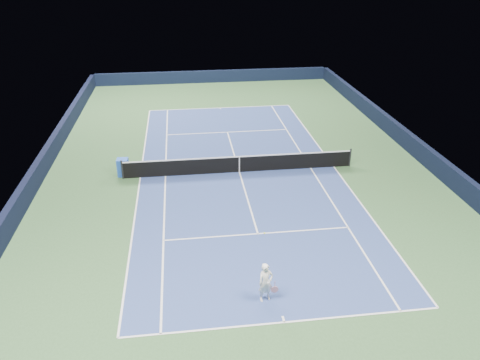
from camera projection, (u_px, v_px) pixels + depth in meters
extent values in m
plane|color=#32572F|center=(239.00, 172.00, 26.26)|extent=(40.00, 40.00, 0.00)
cube|color=black|center=(212.00, 76.00, 43.62)|extent=(22.00, 0.35, 1.10)
cube|color=black|center=(423.00, 153.00, 27.26)|extent=(0.35, 40.00, 1.10)
cube|color=black|center=(37.00, 174.00, 24.77)|extent=(0.35, 40.00, 1.10)
cube|color=navy|center=(239.00, 172.00, 26.26)|extent=(10.97, 23.77, 0.01)
cube|color=white|center=(220.00, 108.00, 36.81)|extent=(10.97, 0.08, 0.00)
cube|color=white|center=(284.00, 322.00, 15.70)|extent=(10.97, 0.08, 0.00)
cube|color=white|center=(334.00, 167.00, 26.89)|extent=(0.08, 23.77, 0.00)
cube|color=white|center=(140.00, 177.00, 25.62)|extent=(0.08, 23.77, 0.00)
cube|color=white|center=(311.00, 168.00, 26.73)|extent=(0.08, 23.77, 0.00)
cube|color=white|center=(165.00, 176.00, 25.78)|extent=(0.08, 23.77, 0.00)
cube|color=white|center=(227.00, 132.00, 31.94)|extent=(8.23, 0.08, 0.00)
cube|color=white|center=(258.00, 234.00, 20.57)|extent=(8.23, 0.08, 0.00)
cube|color=white|center=(239.00, 172.00, 26.26)|extent=(0.08, 12.80, 0.00)
cube|color=white|center=(220.00, 108.00, 36.68)|extent=(0.08, 0.30, 0.00)
cube|color=white|center=(283.00, 319.00, 15.83)|extent=(0.08, 0.30, 0.00)
cylinder|color=black|center=(122.00, 170.00, 25.28)|extent=(0.10, 0.10, 1.07)
cylinder|color=black|center=(350.00, 157.00, 26.76)|extent=(0.10, 0.10, 1.07)
cube|color=black|center=(239.00, 165.00, 26.06)|extent=(12.80, 0.03, 0.91)
cube|color=white|center=(239.00, 157.00, 25.84)|extent=(12.80, 0.04, 0.06)
cube|color=white|center=(239.00, 165.00, 26.06)|extent=(0.05, 0.04, 0.91)
cube|color=blue|center=(123.00, 167.00, 25.68)|extent=(0.62, 0.57, 0.98)
cube|color=silver|center=(128.00, 168.00, 25.73)|extent=(0.06, 0.44, 0.44)
imported|color=white|center=(266.00, 282.00, 16.39)|extent=(0.63, 0.50, 1.52)
cylinder|color=#CC849F|center=(275.00, 284.00, 16.41)|extent=(0.03, 0.03, 0.25)
cylinder|color=black|center=(275.00, 289.00, 16.52)|extent=(0.25, 0.02, 0.25)
cylinder|color=#CC8495|center=(275.00, 289.00, 16.52)|extent=(0.27, 0.03, 0.27)
sphere|color=yellow|center=(264.00, 233.00, 16.67)|extent=(0.07, 0.07, 0.07)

